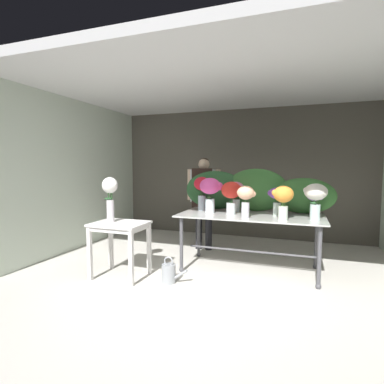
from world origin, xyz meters
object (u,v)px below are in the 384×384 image
at_px(vase_peach_freesia, 246,197).
at_px(display_table_glass, 250,222).
at_px(vase_violet_tulips, 277,197).
at_px(vase_rosy_snapdragons, 236,193).
at_px(florist, 204,193).
at_px(vase_sunset_peonies, 283,198).
at_px(vase_crimson_anemones, 202,188).
at_px(vase_white_roses_tall, 110,193).
at_px(watering_can, 169,273).
at_px(vase_ivory_roses, 316,196).
at_px(vase_scarlet_carnations, 231,193).
at_px(vase_lilac_stock, 315,200).
at_px(side_table_white, 120,231).
at_px(vase_fuchsia_hydrangea, 211,190).

bearing_deg(vase_peach_freesia, display_table_glass, 84.90).
distance_m(vase_violet_tulips, vase_rosy_snapdragons, 0.64).
bearing_deg(vase_violet_tulips, vase_peach_freesia, -144.44).
distance_m(florist, vase_sunset_peonies, 1.81).
bearing_deg(vase_peach_freesia, vase_crimson_anemones, 150.67).
xyz_separation_m(vase_peach_freesia, vase_white_roses_tall, (-1.72, -0.59, 0.05)).
distance_m(vase_peach_freesia, watering_can, 1.42).
height_order(display_table_glass, vase_white_roses_tall, vase_white_roses_tall).
bearing_deg(watering_can, vase_ivory_roses, 20.48).
xyz_separation_m(florist, vase_white_roses_tall, (-0.79, -1.68, 0.12)).
relative_size(florist, vase_scarlet_carnations, 3.49).
xyz_separation_m(vase_peach_freesia, vase_lilac_stock, (0.87, 0.40, -0.05)).
xyz_separation_m(vase_sunset_peonies, vase_crimson_anemones, (-1.24, 0.46, 0.06)).
relative_size(vase_sunset_peonies, watering_can, 1.26).
relative_size(vase_white_roses_tall, watering_can, 1.72).
relative_size(vase_lilac_stock, vase_rosy_snapdragons, 0.81).
height_order(vase_ivory_roses, vase_rosy_snapdragons, vase_ivory_roses).
distance_m(display_table_glass, vase_crimson_anemones, 0.92).
bearing_deg(vase_violet_tulips, side_table_white, -156.34).
height_order(vase_white_roses_tall, watering_can, vase_white_roses_tall).
height_order(vase_scarlet_carnations, vase_crimson_anemones, vase_crimson_anemones).
distance_m(vase_violet_tulips, vase_sunset_peonies, 0.33).
distance_m(vase_scarlet_carnations, vase_crimson_anemones, 0.57).
bearing_deg(vase_peach_freesia, vase_sunset_peonies, -4.68).
xyz_separation_m(side_table_white, vase_rosy_snapdragons, (1.36, 1.05, 0.46)).
bearing_deg(vase_scarlet_carnations, vase_rosy_snapdragons, 87.71).
distance_m(vase_peach_freesia, vase_rosy_snapdragons, 0.51).
distance_m(florist, vase_violet_tulips, 1.55).
distance_m(vase_ivory_roses, vase_white_roses_tall, 2.68).
xyz_separation_m(display_table_glass, vase_peach_freesia, (-0.02, -0.27, 0.39)).
height_order(vase_violet_tulips, vase_crimson_anemones, vase_crimson_anemones).
bearing_deg(vase_ivory_roses, vase_peach_freesia, -173.80).
bearing_deg(side_table_white, watering_can, 2.40).
xyz_separation_m(florist, vase_crimson_anemones, (0.18, -0.67, 0.14)).
relative_size(vase_ivory_roses, vase_sunset_peonies, 1.06).
xyz_separation_m(display_table_glass, vase_violet_tulips, (0.36, 0.01, 0.37)).
relative_size(vase_scarlet_carnations, vase_fuchsia_hydrangea, 0.91).
bearing_deg(vase_scarlet_carnations, vase_violet_tulips, 6.98).
height_order(side_table_white, vase_lilac_stock, vase_lilac_stock).
bearing_deg(vase_sunset_peonies, display_table_glass, 146.26).
height_order(vase_fuchsia_hydrangea, vase_crimson_anemones, vase_crimson_anemones).
bearing_deg(display_table_glass, watering_can, -137.59).
relative_size(vase_ivory_roses, vase_peach_freesia, 1.09).
relative_size(vase_violet_tulips, vase_lilac_stock, 1.07).
relative_size(vase_fuchsia_hydrangea, vase_crimson_anemones, 0.99).
height_order(vase_fuchsia_hydrangea, watering_can, vase_fuchsia_hydrangea).
distance_m(vase_ivory_roses, watering_can, 2.11).
bearing_deg(vase_ivory_roses, vase_lilac_stock, 89.36).
height_order(vase_fuchsia_hydrangea, vase_lilac_stock, vase_fuchsia_hydrangea).
bearing_deg(vase_rosy_snapdragons, vase_crimson_anemones, -176.15).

